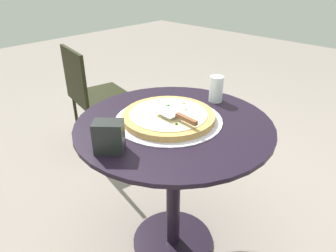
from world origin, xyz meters
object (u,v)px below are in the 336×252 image
object	(u,v)px
pizza_on_tray	(168,117)
pizza_server	(178,116)
patio_table	(174,158)
drinking_cup	(216,89)
napkin_dispenser	(109,137)
patio_chair_far	(92,92)

from	to	relation	value
pizza_on_tray	pizza_server	world-z (taller)	pizza_server
pizza_on_tray	pizza_server	xyz separation A→B (m)	(-0.02, -0.08, 0.04)
patio_table	drinking_cup	size ratio (longest dim) A/B	6.77
pizza_server	napkin_dispenser	size ratio (longest dim) A/B	1.80
pizza_on_tray	pizza_server	bearing A→B (deg)	-105.67
patio_table	pizza_on_tray	distance (m)	0.20
pizza_server	patio_chair_far	size ratio (longest dim) A/B	0.26
pizza_on_tray	patio_chair_far	xyz separation A→B (m)	(0.29, 1.06, -0.26)
patio_table	pizza_server	size ratio (longest dim) A/B	4.04
pizza_server	napkin_dispenser	xyz separation A→B (m)	(-0.31, 0.06, 0.00)
patio_table	pizza_on_tray	xyz separation A→B (m)	(-0.00, 0.03, 0.20)
pizza_server	patio_chair_far	xyz separation A→B (m)	(0.31, 1.13, -0.29)
pizza_on_tray	napkin_dispenser	distance (m)	0.33
drinking_cup	pizza_server	bearing A→B (deg)	-171.59
pizza_server	patio_chair_far	distance (m)	1.21
drinking_cup	napkin_dispenser	bearing A→B (deg)	179.13
pizza_on_tray	patio_chair_far	distance (m)	1.13
pizza_on_tray	pizza_server	distance (m)	0.09
pizza_on_tray	drinking_cup	distance (m)	0.32
patio_table	napkin_dispenser	distance (m)	0.41
pizza_on_tray	pizza_server	size ratio (longest dim) A/B	2.22
patio_table	pizza_server	xyz separation A→B (m)	(-0.02, -0.04, 0.24)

